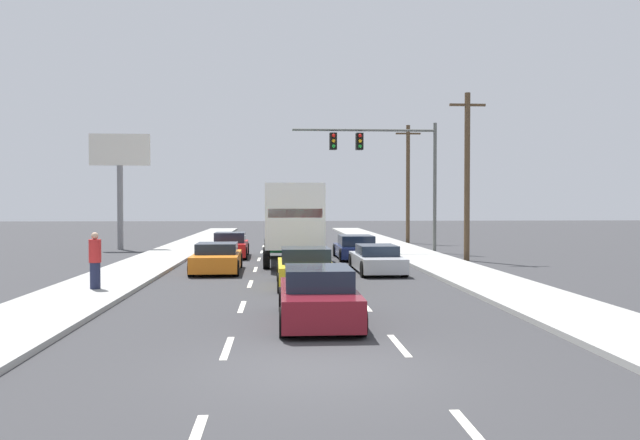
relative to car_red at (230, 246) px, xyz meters
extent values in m
plane|color=#333335|center=(3.25, 1.93, -0.59)|extent=(140.00, 140.00, 0.00)
cube|color=#9E9E99|center=(9.96, -3.07, -0.52)|extent=(2.91, 80.00, 0.14)
cube|color=#9E9E99|center=(-3.45, -3.07, -0.52)|extent=(2.91, 80.00, 0.14)
cube|color=silver|center=(1.55, -21.35, -0.59)|extent=(0.14, 2.00, 0.01)
cube|color=silver|center=(1.55, -16.35, -0.59)|extent=(0.14, 2.00, 0.01)
cube|color=silver|center=(1.55, -11.35, -0.59)|extent=(0.14, 2.00, 0.01)
cube|color=silver|center=(1.55, -6.35, -0.59)|extent=(0.14, 2.00, 0.01)
cube|color=silver|center=(1.55, -1.35, -0.59)|extent=(0.14, 2.00, 0.01)
cube|color=silver|center=(1.55, 3.65, -0.59)|extent=(0.14, 2.00, 0.01)
cube|color=silver|center=(1.55, 8.65, -0.59)|extent=(0.14, 2.00, 0.01)
cube|color=silver|center=(1.55, 13.65, -0.59)|extent=(0.14, 2.00, 0.01)
cube|color=silver|center=(1.55, 18.65, -0.59)|extent=(0.14, 2.00, 0.01)
cube|color=silver|center=(1.55, 23.65, -0.59)|extent=(0.14, 2.00, 0.01)
cube|color=silver|center=(4.95, -26.35, -0.59)|extent=(0.14, 2.00, 0.01)
cube|color=silver|center=(4.95, -21.35, -0.59)|extent=(0.14, 2.00, 0.01)
cube|color=silver|center=(4.95, -16.35, -0.59)|extent=(0.14, 2.00, 0.01)
cube|color=silver|center=(4.95, -11.35, -0.59)|extent=(0.14, 2.00, 0.01)
cube|color=silver|center=(4.95, -6.35, -0.59)|extent=(0.14, 2.00, 0.01)
cube|color=silver|center=(4.95, -1.35, -0.59)|extent=(0.14, 2.00, 0.01)
cube|color=silver|center=(4.95, 3.65, -0.59)|extent=(0.14, 2.00, 0.01)
cube|color=silver|center=(4.95, 8.65, -0.59)|extent=(0.14, 2.00, 0.01)
cube|color=silver|center=(4.95, 13.65, -0.59)|extent=(0.14, 2.00, 0.01)
cube|color=silver|center=(4.95, 18.65, -0.59)|extent=(0.14, 2.00, 0.01)
cube|color=silver|center=(4.95, 23.65, -0.59)|extent=(0.14, 2.00, 0.01)
cube|color=red|center=(0.00, 0.04, -0.12)|extent=(1.84, 4.37, 0.66)
cube|color=#192333|center=(0.00, -0.14, 0.47)|extent=(1.58, 1.89, 0.53)
cylinder|color=black|center=(-0.85, 1.65, -0.27)|extent=(0.23, 0.64, 0.64)
cylinder|color=black|center=(0.80, 1.67, -0.27)|extent=(0.23, 0.64, 0.64)
cylinder|color=black|center=(-0.80, -1.59, -0.27)|extent=(0.23, 0.64, 0.64)
cylinder|color=black|center=(0.85, -1.57, -0.27)|extent=(0.23, 0.64, 0.64)
cube|color=orange|center=(0.00, -7.30, -0.13)|extent=(1.94, 4.48, 0.64)
cube|color=#192333|center=(0.00, -7.26, 0.40)|extent=(1.67, 1.98, 0.43)
cylinder|color=black|center=(-0.90, -5.64, -0.27)|extent=(0.23, 0.64, 0.64)
cylinder|color=black|center=(0.84, -5.61, -0.27)|extent=(0.23, 0.64, 0.64)
cylinder|color=black|center=(-0.84, -8.98, -0.27)|extent=(0.23, 0.64, 0.64)
cylinder|color=black|center=(0.90, -8.95, -0.27)|extent=(0.23, 0.64, 0.64)
cube|color=white|center=(3.18, -4.66, 1.72)|extent=(2.54, 7.10, 2.73)
cube|color=red|center=(3.23, -8.18, 1.86)|extent=(2.20, 0.07, 0.36)
cube|color=#196B38|center=(3.12, -0.05, 0.78)|extent=(2.37, 2.19, 2.15)
cylinder|color=black|center=(1.95, -0.06, -0.11)|extent=(0.31, 0.96, 0.96)
cylinder|color=black|center=(4.30, -0.03, -0.11)|extent=(0.31, 0.96, 0.96)
cylinder|color=black|center=(2.03, -6.09, -0.11)|extent=(0.31, 0.96, 0.96)
cylinder|color=black|center=(4.37, -6.06, -0.11)|extent=(0.31, 0.96, 0.96)
cube|color=yellow|center=(3.48, -12.11, -0.11)|extent=(1.89, 4.24, 0.68)
cube|color=#192333|center=(3.47, -12.03, 0.48)|extent=(1.65, 1.84, 0.49)
cylinder|color=black|center=(2.60, -10.55, -0.27)|extent=(0.23, 0.64, 0.64)
cylinder|color=black|center=(4.33, -10.54, -0.27)|extent=(0.23, 0.64, 0.64)
cylinder|color=black|center=(2.62, -13.68, -0.27)|extent=(0.23, 0.64, 0.64)
cylinder|color=black|center=(4.36, -13.66, -0.27)|extent=(0.23, 0.64, 0.64)
cube|color=maroon|center=(3.49, -18.79, -0.11)|extent=(1.77, 4.39, 0.69)
cube|color=#192333|center=(3.49, -18.83, 0.48)|extent=(1.55, 2.08, 0.49)
cylinder|color=black|center=(2.67, -17.15, -0.27)|extent=(0.22, 0.64, 0.64)
cylinder|color=black|center=(4.30, -17.15, -0.27)|extent=(0.22, 0.64, 0.64)
cylinder|color=black|center=(2.68, -20.44, -0.27)|extent=(0.22, 0.64, 0.64)
cylinder|color=black|center=(4.31, -20.43, -0.27)|extent=(0.22, 0.64, 0.64)
cube|color=#141E4C|center=(6.49, -1.33, -0.18)|extent=(1.91, 4.44, 0.56)
cube|color=#192333|center=(6.49, -1.62, 0.37)|extent=(1.67, 2.27, 0.53)
cylinder|color=black|center=(5.60, 0.33, -0.27)|extent=(0.22, 0.64, 0.64)
cylinder|color=black|center=(7.36, 0.34, -0.27)|extent=(0.22, 0.64, 0.64)
cylinder|color=black|center=(5.62, -3.00, -0.27)|extent=(0.22, 0.64, 0.64)
cylinder|color=black|center=(7.38, -2.99, -0.27)|extent=(0.22, 0.64, 0.64)
cube|color=#B7BABF|center=(6.59, -7.83, -0.17)|extent=(1.78, 4.70, 0.58)
cube|color=#192333|center=(6.60, -7.89, 0.33)|extent=(1.54, 2.08, 0.42)
cylinder|color=black|center=(5.77, -6.05, -0.27)|extent=(0.23, 0.64, 0.64)
cylinder|color=black|center=(7.37, -6.03, -0.27)|extent=(0.23, 0.64, 0.64)
cylinder|color=black|center=(5.81, -9.62, -0.27)|extent=(0.23, 0.64, 0.64)
cylinder|color=black|center=(7.42, -9.60, -0.27)|extent=(0.23, 0.64, 0.64)
cylinder|color=#595B56|center=(11.57, 2.47, 3.16)|extent=(0.20, 0.20, 7.50)
cylinder|color=#595B56|center=(7.46, 2.47, 6.46)|extent=(8.23, 0.14, 0.14)
cube|color=black|center=(7.18, 2.47, 5.81)|extent=(0.40, 0.56, 0.95)
sphere|color=red|center=(7.18, 2.16, 6.11)|extent=(0.20, 0.20, 0.20)
sphere|color=orange|center=(7.18, 2.16, 5.81)|extent=(0.20, 0.20, 0.20)
sphere|color=green|center=(7.18, 2.16, 5.51)|extent=(0.20, 0.20, 0.20)
cube|color=black|center=(5.67, 2.47, 5.81)|extent=(0.40, 0.56, 0.95)
sphere|color=red|center=(5.67, 2.16, 6.11)|extent=(0.20, 0.20, 0.20)
sphere|color=orange|center=(5.67, 2.16, 5.81)|extent=(0.20, 0.20, 0.20)
sphere|color=green|center=(5.67, 2.16, 5.51)|extent=(0.20, 0.20, 0.20)
cylinder|color=brown|center=(11.90, -2.73, 3.57)|extent=(0.28, 0.28, 8.33)
cube|color=brown|center=(11.90, -2.73, 7.13)|extent=(1.80, 0.12, 0.12)
cylinder|color=brown|center=(11.88, 11.65, 3.65)|extent=(0.28, 0.28, 8.50)
cube|color=brown|center=(11.88, 11.65, 7.30)|extent=(1.80, 0.12, 0.12)
cylinder|color=slate|center=(-7.25, 6.31, 2.01)|extent=(0.36, 0.36, 5.21)
cube|color=silver|center=(-7.25, 6.31, 5.59)|extent=(3.70, 0.20, 1.95)
cylinder|color=#1E233F|center=(-3.23, -13.37, -0.04)|extent=(0.32, 0.32, 0.83)
cylinder|color=red|center=(-3.23, -13.37, 0.75)|extent=(0.38, 0.38, 0.73)
sphere|color=tan|center=(-3.23, -13.37, 1.22)|extent=(0.23, 0.23, 0.23)
camera|label=1|loc=(2.57, -33.86, 2.23)|focal=35.80mm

